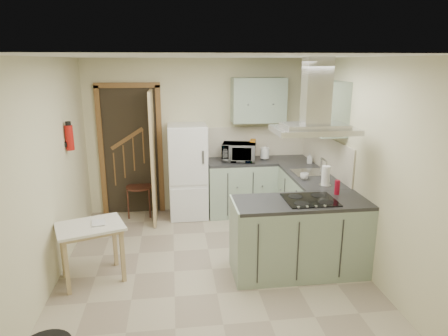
{
  "coord_description": "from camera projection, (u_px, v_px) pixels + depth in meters",
  "views": [
    {
      "loc": [
        -0.42,
        -4.36,
        2.46
      ],
      "look_at": [
        0.2,
        0.45,
        1.15
      ],
      "focal_mm": 32.0,
      "sensor_mm": 36.0,
      "label": 1
    }
  ],
  "objects": [
    {
      "name": "floor",
      "position": [
        212.0,
        269.0,
        4.87
      ],
      "size": [
        4.2,
        4.2,
        0.0
      ],
      "primitive_type": "plane",
      "color": "tan",
      "rests_on": "ground"
    },
    {
      "name": "ceiling",
      "position": [
        210.0,
        56.0,
        4.21
      ],
      "size": [
        4.2,
        4.2,
        0.0
      ],
      "primitive_type": "plane",
      "rotation": [
        3.14,
        0.0,
        0.0
      ],
      "color": "silver",
      "rests_on": "back_wall"
    },
    {
      "name": "back_wall",
      "position": [
        199.0,
        137.0,
        6.55
      ],
      "size": [
        3.6,
        0.0,
        3.6
      ],
      "primitive_type": "plane",
      "rotation": [
        1.57,
        0.0,
        0.0
      ],
      "color": "beige",
      "rests_on": "floor"
    },
    {
      "name": "left_wall",
      "position": [
        46.0,
        176.0,
        4.32
      ],
      "size": [
        0.0,
        4.2,
        4.2
      ],
      "primitive_type": "plane",
      "rotation": [
        1.57,
        0.0,
        1.57
      ],
      "color": "beige",
      "rests_on": "floor"
    },
    {
      "name": "right_wall",
      "position": [
        361.0,
        165.0,
        4.76
      ],
      "size": [
        0.0,
        4.2,
        4.2
      ],
      "primitive_type": "plane",
      "rotation": [
        1.57,
        0.0,
        -1.57
      ],
      "color": "beige",
      "rests_on": "floor"
    },
    {
      "name": "doorway",
      "position": [
        131.0,
        151.0,
        6.44
      ],
      "size": [
        1.1,
        0.12,
        2.1
      ],
      "primitive_type": "cube",
      "color": "brown",
      "rests_on": "floor"
    },
    {
      "name": "fridge",
      "position": [
        188.0,
        171.0,
        6.37
      ],
      "size": [
        0.6,
        0.6,
        1.5
      ],
      "primitive_type": "cube",
      "color": "white",
      "rests_on": "floor"
    },
    {
      "name": "counter_back",
      "position": [
        241.0,
        187.0,
        6.55
      ],
      "size": [
        1.08,
        0.6,
        0.9
      ],
      "primitive_type": "cube",
      "color": "#9EB2A0",
      "rests_on": "floor"
    },
    {
      "name": "counter_right",
      "position": [
        303.0,
        198.0,
        6.01
      ],
      "size": [
        0.6,
        1.95,
        0.9
      ],
      "primitive_type": "cube",
      "color": "#9EB2A0",
      "rests_on": "floor"
    },
    {
      "name": "splashback",
      "position": [
        256.0,
        141.0,
        6.68
      ],
      "size": [
        1.68,
        0.02,
        0.5
      ],
      "primitive_type": "cube",
      "color": "beige",
      "rests_on": "counter_back"
    },
    {
      "name": "wall_cabinet_back",
      "position": [
        258.0,
        100.0,
        6.35
      ],
      "size": [
        0.85,
        0.35,
        0.7
      ],
      "primitive_type": "cube",
      "color": "#9EB2A0",
      "rests_on": "back_wall"
    },
    {
      "name": "wall_cabinet_right",
      "position": [
        324.0,
        107.0,
        5.4
      ],
      "size": [
        0.35,
        0.9,
        0.7
      ],
      "primitive_type": "cube",
      "color": "#9EB2A0",
      "rests_on": "right_wall"
    },
    {
      "name": "peninsula",
      "position": [
        300.0,
        237.0,
        4.7
      ],
      "size": [
        1.55,
        0.65,
        0.9
      ],
      "primitive_type": "cube",
      "color": "#9EB2A0",
      "rests_on": "floor"
    },
    {
      "name": "hob",
      "position": [
        310.0,
        200.0,
        4.6
      ],
      "size": [
        0.58,
        0.5,
        0.01
      ],
      "primitive_type": "cube",
      "color": "black",
      "rests_on": "peninsula"
    },
    {
      "name": "extractor_hood",
      "position": [
        314.0,
        130.0,
        4.39
      ],
      "size": [
        0.9,
        0.55,
        0.1
      ],
      "primitive_type": "cube",
      "color": "silver",
      "rests_on": "ceiling"
    },
    {
      "name": "sink",
      "position": [
        309.0,
        172.0,
        5.73
      ],
      "size": [
        0.45,
        0.4,
        0.01
      ],
      "primitive_type": "cube",
      "color": "silver",
      "rests_on": "counter_right"
    },
    {
      "name": "fire_extinguisher",
      "position": [
        69.0,
        138.0,
        5.12
      ],
      "size": [
        0.1,
        0.1,
        0.32
      ],
      "primitive_type": "cylinder",
      "color": "#B2140F",
      "rests_on": "left_wall"
    },
    {
      "name": "drop_leaf_table",
      "position": [
        92.0,
        252.0,
        4.56
      ],
      "size": [
        0.85,
        0.75,
        0.67
      ],
      "primitive_type": "cube",
      "rotation": [
        0.0,
        0.0,
        0.34
      ],
      "color": "#CFBB7F",
      "rests_on": "floor"
    },
    {
      "name": "bentwood_chair",
      "position": [
        139.0,
        187.0,
        6.47
      ],
      "size": [
        0.42,
        0.42,
        0.95
      ],
      "primitive_type": "cube",
      "rotation": [
        0.0,
        0.0,
        -0.01
      ],
      "color": "#522D1B",
      "rests_on": "floor"
    },
    {
      "name": "microwave",
      "position": [
        239.0,
        152.0,
        6.37
      ],
      "size": [
        0.59,
        0.46,
        0.29
      ],
      "primitive_type": "imported",
      "rotation": [
        0.0,
        0.0,
        -0.23
      ],
      "color": "black",
      "rests_on": "counter_back"
    },
    {
      "name": "kettle",
      "position": [
        265.0,
        153.0,
        6.48
      ],
      "size": [
        0.19,
        0.19,
        0.21
      ],
      "primitive_type": "cylinder",
      "rotation": [
        0.0,
        0.0,
        0.39
      ],
      "color": "white",
      "rests_on": "counter_back"
    },
    {
      "name": "cereal_box",
      "position": [
        253.0,
        149.0,
        6.53
      ],
      "size": [
        0.14,
        0.22,
        0.31
      ],
      "primitive_type": "cube",
      "rotation": [
        0.0,
        0.0,
        -0.27
      ],
      "color": "orange",
      "rests_on": "counter_back"
    },
    {
      "name": "soap_bottle",
      "position": [
        310.0,
        158.0,
        6.24
      ],
      "size": [
        0.09,
        0.09,
        0.16
      ],
      "primitive_type": "imported",
      "rotation": [
        0.0,
        0.0,
        -0.26
      ],
      "color": "#B5B4C1",
      "rests_on": "counter_right"
    },
    {
      "name": "paper_towel",
      "position": [
        326.0,
        175.0,
        5.11
      ],
      "size": [
        0.11,
        0.11,
        0.27
      ],
      "primitive_type": "cylinder",
      "rotation": [
        0.0,
        0.0,
        0.05
      ],
      "color": "white",
      "rests_on": "counter_right"
    },
    {
      "name": "cup",
      "position": [
        304.0,
        176.0,
        5.39
      ],
      "size": [
        0.15,
        0.15,
        0.09
      ],
      "primitive_type": "imported",
      "rotation": [
        0.0,
        0.0,
        0.33
      ],
      "color": "silver",
      "rests_on": "counter_right"
    },
    {
      "name": "red_bottle",
      "position": [
        337.0,
        187.0,
        4.79
      ],
      "size": [
        0.06,
        0.06,
        0.18
      ],
      "primitive_type": "cylinder",
      "rotation": [
        0.0,
        0.0,
        0.05
      ],
      "color": "#AE0E29",
      "rests_on": "peninsula"
    },
    {
      "name": "book",
      "position": [
        91.0,
        220.0,
        4.49
      ],
      "size": [
        0.18,
        0.22,
        0.09
      ],
      "primitive_type": "imported",
      "rotation": [
        0.0,
        0.0,
        0.16
      ],
      "color": "maroon",
      "rests_on": "drop_leaf_table"
    }
  ]
}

